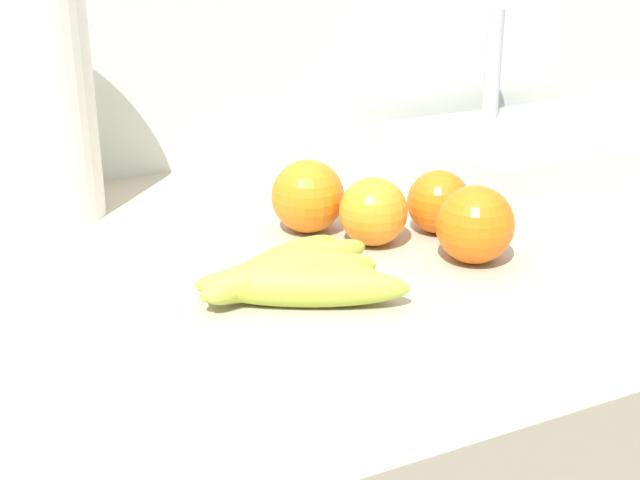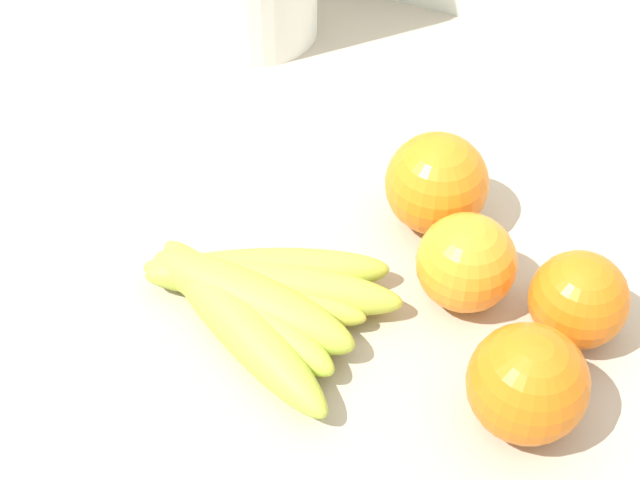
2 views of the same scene
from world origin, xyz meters
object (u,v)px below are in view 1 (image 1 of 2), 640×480
Objects in this scene: orange_far_right at (475,225)px; orange_center at (308,196)px; orange_back_right at (440,202)px; paper_towel_roll at (40,109)px; banana_bunch at (289,277)px; sink_basin at (529,145)px; orange_right at (376,213)px.

orange_center is at bearing 126.89° from orange_far_right.
orange_far_right is 1.14× the size of orange_back_right.
orange_center is 0.32m from paper_towel_roll.
sink_basin is (0.49, 0.26, 0.01)m from banana_bunch.
orange_back_right is at bearing -33.19° from paper_towel_roll.
orange_far_right reaches higher than orange_right.
orange_right reaches higher than orange_back_right.
paper_towel_roll reaches higher than orange_right.
paper_towel_roll is at bearing 144.32° from orange_center.
banana_bunch is 2.45× the size of orange_center.
orange_back_right is at bearing 80.73° from orange_far_right.
orange_back_right is 0.33m from sink_basin.
orange_center is 0.09m from orange_right.
paper_towel_roll is 0.88× the size of sink_basin.
orange_right is (0.05, -0.07, -0.00)m from orange_center.
paper_towel_roll reaches higher than orange_far_right.
banana_bunch is 0.62× the size of sink_basin.
orange_right reaches higher than banana_bunch.
orange_far_right reaches higher than banana_bunch.
orange_back_right is at bearing 19.44° from banana_bunch.
orange_right is at bearing -40.29° from paper_towel_roll.
paper_towel_roll reaches higher than sink_basin.
orange_back_right is 0.96× the size of orange_right.
banana_bunch is at bearing -160.56° from orange_back_right.
orange_far_right is 0.40m from sink_basin.
orange_right is at bearing -57.22° from orange_center.
sink_basin is (0.36, 0.19, -0.01)m from orange_right.
orange_center is 0.42m from sink_basin.
orange_right is at bearing -178.00° from orange_back_right.
orange_far_right is 0.09m from orange_back_right.
paper_towel_roll is at bearing 174.16° from sink_basin.
orange_far_right is 0.25× the size of sink_basin.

